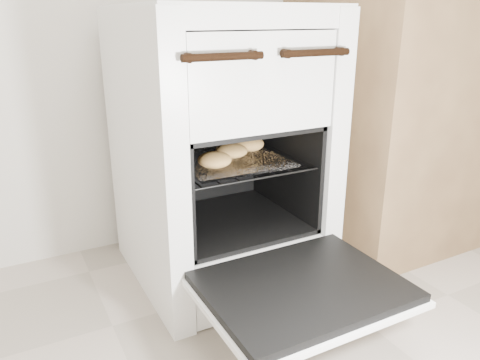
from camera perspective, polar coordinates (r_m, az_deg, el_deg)
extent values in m
cube|color=silver|center=(1.54, -2.66, 3.69)|extent=(0.57, 0.61, 0.88)
cylinder|color=black|center=(1.13, -2.03, 14.79)|extent=(0.21, 0.02, 0.02)
cylinder|color=black|center=(1.27, 9.24, 15.06)|extent=(0.21, 0.02, 0.02)
cube|color=black|center=(1.24, 7.62, -12.76)|extent=(0.50, 0.38, 0.02)
cube|color=silver|center=(1.25, 7.59, -13.43)|extent=(0.52, 0.40, 0.02)
cylinder|color=black|center=(1.40, -8.92, 1.15)|extent=(0.01, 0.40, 0.01)
cylinder|color=black|center=(1.57, 5.33, 3.33)|extent=(0.01, 0.40, 0.01)
cylinder|color=black|center=(1.32, 2.33, 0.17)|extent=(0.41, 0.01, 0.01)
cylinder|color=black|center=(1.64, -4.37, 4.04)|extent=(0.41, 0.01, 0.01)
cylinder|color=black|center=(1.41, -7.64, 1.35)|extent=(0.01, 0.38, 0.01)
cylinder|color=black|center=(1.43, -5.49, 1.69)|extent=(0.01, 0.38, 0.01)
cylinder|color=black|center=(1.45, -3.41, 2.01)|extent=(0.01, 0.38, 0.01)
cylinder|color=black|center=(1.48, -1.38, 2.32)|extent=(0.01, 0.38, 0.01)
cylinder|color=black|center=(1.50, 0.57, 2.62)|extent=(0.01, 0.38, 0.01)
cylinder|color=black|center=(1.53, 2.47, 2.91)|extent=(0.01, 0.38, 0.01)
cylinder|color=black|center=(1.56, 4.29, 3.18)|extent=(0.01, 0.38, 0.01)
cube|color=white|center=(1.46, -1.05, 2.34)|extent=(0.32, 0.29, 0.01)
ellipsoid|color=#E0B459|center=(1.38, -3.12, 2.48)|extent=(0.14, 0.14, 0.05)
ellipsoid|color=#E0B459|center=(1.55, 1.06, 4.44)|extent=(0.14, 0.14, 0.05)
ellipsoid|color=#E0B459|center=(1.48, -1.07, 3.58)|extent=(0.14, 0.14, 0.04)
cube|color=brown|center=(2.04, 20.82, 7.04)|extent=(0.93, 0.62, 0.93)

